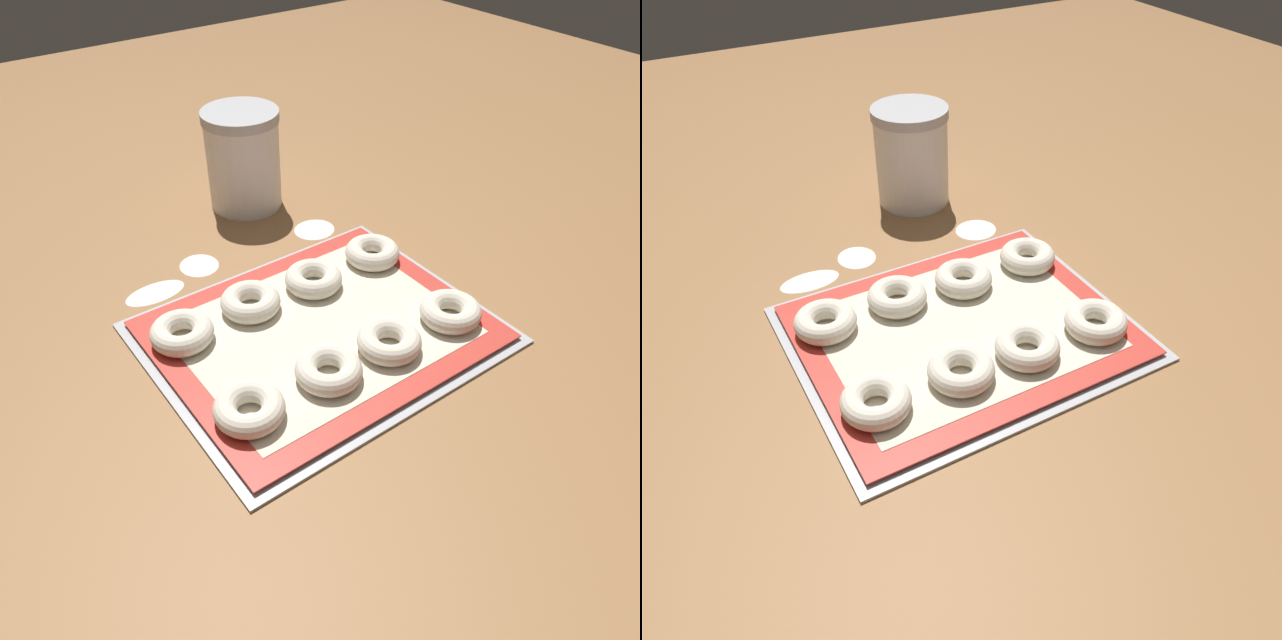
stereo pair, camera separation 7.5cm
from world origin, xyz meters
TOP-DOWN VIEW (x-y plane):
  - ground_plane at (0.00, 0.00)m, footprint 2.80×2.80m
  - baking_tray at (-0.01, 0.01)m, footprint 0.42×0.35m
  - baking_mat at (-0.01, 0.01)m, footprint 0.40×0.33m
  - bagel_front_far_left at (-0.16, -0.07)m, footprint 0.08×0.08m
  - bagel_front_mid_left at (-0.05, -0.07)m, footprint 0.08×0.08m
  - bagel_front_mid_right at (0.04, -0.08)m, footprint 0.08×0.08m
  - bagel_front_far_right at (0.14, -0.08)m, footprint 0.08×0.08m
  - bagel_back_far_left at (-0.16, 0.09)m, footprint 0.08×0.08m
  - bagel_back_mid_left at (-0.06, 0.09)m, footprint 0.08×0.08m
  - bagel_back_mid_right at (0.04, 0.08)m, footprint 0.08×0.08m
  - bagel_back_far_right at (0.15, 0.09)m, footprint 0.08×0.08m
  - flour_canister at (0.10, 0.36)m, footprint 0.13×0.13m
  - flour_patch_near at (-0.06, 0.24)m, footprint 0.06×0.06m
  - flour_patch_far at (0.14, 0.22)m, footprint 0.07×0.06m
  - flour_patch_side at (-0.14, 0.22)m, footprint 0.09×0.05m

SIDE VIEW (x-z plane):
  - ground_plane at x=0.00m, z-range 0.00..0.00m
  - flour_patch_near at x=-0.06m, z-range 0.00..0.00m
  - flour_patch_far at x=0.14m, z-range 0.00..0.00m
  - flour_patch_side at x=-0.14m, z-range 0.00..0.00m
  - baking_tray at x=-0.01m, z-range 0.00..0.01m
  - baking_mat at x=-0.01m, z-range 0.01..0.01m
  - bagel_front_far_left at x=-0.16m, z-range 0.01..0.04m
  - bagel_front_mid_left at x=-0.05m, z-range 0.01..0.04m
  - bagel_front_mid_right at x=0.04m, z-range 0.01..0.04m
  - bagel_front_far_right at x=0.14m, z-range 0.01..0.04m
  - bagel_back_far_left at x=-0.16m, z-range 0.01..0.04m
  - bagel_back_mid_left at x=-0.06m, z-range 0.01..0.04m
  - bagel_back_mid_right at x=0.04m, z-range 0.01..0.04m
  - bagel_back_far_right at x=0.15m, z-range 0.01..0.04m
  - flour_canister at x=0.10m, z-range 0.00..0.16m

